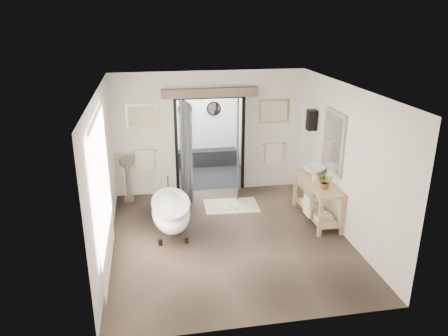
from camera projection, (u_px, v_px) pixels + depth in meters
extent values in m
plane|color=brown|center=(229.00, 239.00, 8.46)|extent=(5.00, 5.00, 0.00)
cube|color=silver|center=(266.00, 234.00, 5.65)|extent=(4.50, 0.02, 2.90)
cube|color=silver|center=(103.00, 176.00, 7.59)|extent=(0.02, 5.00, 2.90)
cube|color=silver|center=(345.00, 162.00, 8.33)|extent=(0.02, 5.00, 2.90)
cube|color=silver|center=(144.00, 136.00, 10.02)|extent=(1.45, 0.02, 2.90)
cube|color=silver|center=(272.00, 130.00, 10.53)|extent=(1.45, 0.02, 2.90)
cube|color=silver|center=(209.00, 84.00, 9.88)|extent=(1.60, 0.02, 0.60)
cube|color=white|center=(230.00, 89.00, 7.47)|extent=(4.50, 5.00, 0.02)
cube|color=white|center=(104.00, 195.00, 7.08)|extent=(0.02, 2.20, 2.70)
cube|color=gray|center=(334.00, 141.00, 8.73)|extent=(0.05, 0.95, 1.25)
cube|color=silver|center=(332.00, 142.00, 8.73)|extent=(0.01, 0.80, 1.10)
cube|color=black|center=(312.00, 120.00, 9.59)|extent=(0.20, 0.20, 0.45)
sphere|color=#FFCC8C|center=(312.00, 120.00, 9.59)|extent=(0.10, 0.10, 0.10)
cube|color=black|center=(205.00, 175.00, 11.69)|extent=(2.20, 2.00, 0.01)
cube|color=white|center=(204.00, 82.00, 10.84)|extent=(2.20, 2.00, 0.02)
cube|color=white|center=(200.00, 121.00, 12.19)|extent=(2.20, 0.02, 2.50)
cube|color=white|center=(162.00, 132.00, 11.09)|extent=(0.02, 2.00, 2.50)
cube|color=white|center=(246.00, 128.00, 11.45)|extent=(0.02, 2.00, 2.50)
cube|color=black|center=(201.00, 158.00, 12.38)|extent=(2.00, 0.35, 0.45)
cylinder|color=silver|center=(185.00, 110.00, 11.98)|extent=(0.40, 0.03, 0.40)
cylinder|color=silver|center=(214.00, 109.00, 12.11)|extent=(0.40, 0.03, 0.40)
cube|color=black|center=(176.00, 147.00, 10.25)|extent=(0.07, 0.10, 2.30)
cube|color=black|center=(243.00, 143.00, 10.51)|extent=(0.07, 0.10, 2.30)
cube|color=black|center=(210.00, 97.00, 9.99)|extent=(1.67, 0.10, 0.07)
cube|color=black|center=(186.00, 151.00, 9.96)|extent=(0.21, 0.79, 2.30)
cube|color=black|center=(238.00, 148.00, 10.15)|extent=(0.21, 0.79, 2.30)
cube|color=#705F51|center=(210.00, 93.00, 9.85)|extent=(2.20, 0.20, 0.20)
cube|color=tan|center=(142.00, 116.00, 9.84)|extent=(0.72, 0.03, 0.57)
cube|color=beige|center=(142.00, 116.00, 9.83)|extent=(0.62, 0.01, 0.47)
cube|color=tan|center=(274.00, 111.00, 10.35)|extent=(0.72, 0.03, 0.57)
cube|color=beige|center=(275.00, 111.00, 10.34)|extent=(0.62, 0.01, 0.47)
cylinder|color=silver|center=(144.00, 151.00, 10.08)|extent=(0.60, 0.02, 0.02)
cube|color=beige|center=(145.00, 160.00, 10.13)|extent=(0.42, 0.08, 0.48)
cylinder|color=silver|center=(274.00, 144.00, 10.59)|extent=(0.60, 0.02, 0.02)
cube|color=beige|center=(273.00, 153.00, 10.64)|extent=(0.42, 0.08, 0.48)
cylinder|color=#302215|center=(160.00, 242.00, 8.22)|extent=(0.08, 0.08, 0.12)
cylinder|color=#302215|center=(187.00, 240.00, 8.30)|extent=(0.08, 0.08, 0.12)
cylinder|color=#302215|center=(158.00, 215.00, 9.33)|extent=(0.08, 0.08, 0.12)
cylinder|color=#302215|center=(181.00, 213.00, 9.41)|extent=(0.08, 0.08, 0.12)
ellipsoid|color=white|center=(171.00, 212.00, 8.70)|extent=(0.76, 1.70, 0.54)
cylinder|color=#302215|center=(168.00, 182.00, 9.31)|extent=(0.03, 0.03, 0.22)
cube|color=tan|center=(320.00, 217.00, 8.41)|extent=(0.07, 0.07, 0.85)
cube|color=tan|center=(343.00, 215.00, 8.48)|extent=(0.07, 0.07, 0.85)
cube|color=tan|center=(295.00, 188.00, 9.78)|extent=(0.07, 0.07, 0.85)
cube|color=tan|center=(315.00, 187.00, 9.85)|extent=(0.07, 0.07, 0.85)
cube|color=tan|center=(319.00, 183.00, 8.99)|extent=(0.55, 1.60, 0.05)
cube|color=tan|center=(316.00, 212.00, 9.22)|extent=(0.45, 1.50, 0.03)
cylinder|color=silver|center=(306.00, 194.00, 9.02)|extent=(0.02, 1.40, 0.02)
cube|color=beige|center=(308.00, 205.00, 8.95)|extent=(0.06, 0.34, 0.42)
cube|color=beige|center=(323.00, 216.00, 8.87)|extent=(0.35, 0.25, 0.10)
cube|color=beige|center=(311.00, 202.00, 9.52)|extent=(0.35, 0.25, 0.10)
cube|color=#705F51|center=(129.00, 199.00, 10.15)|extent=(0.21, 0.21, 0.08)
cylinder|color=#705F51|center=(128.00, 181.00, 10.00)|extent=(0.09, 0.09, 0.83)
cylinder|color=silver|center=(126.00, 161.00, 9.86)|extent=(0.29, 0.02, 0.29)
cylinder|color=#705F51|center=(126.00, 162.00, 9.85)|extent=(0.33, 0.01, 0.33)
cube|color=beige|center=(231.00, 206.00, 9.87)|extent=(1.24, 0.86, 0.01)
cube|color=white|center=(225.00, 207.00, 9.72)|extent=(0.12, 0.25, 0.05)
cube|color=white|center=(235.00, 207.00, 9.76)|extent=(0.12, 0.25, 0.05)
imported|color=white|center=(314.00, 171.00, 9.36)|extent=(0.63, 0.63, 0.17)
imported|color=gray|center=(325.00, 181.00, 8.57)|extent=(0.29, 0.26, 0.31)
imported|color=gray|center=(315.00, 177.00, 8.98)|extent=(0.09, 0.10, 0.20)
imported|color=gray|center=(309.00, 168.00, 9.50)|extent=(0.19, 0.19, 0.19)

